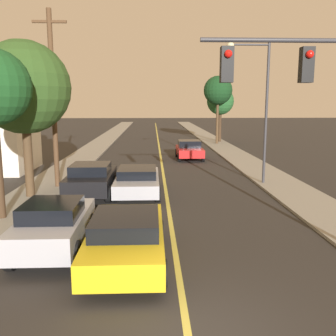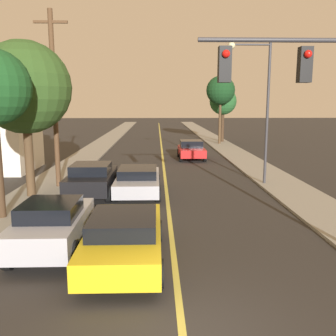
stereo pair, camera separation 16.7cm
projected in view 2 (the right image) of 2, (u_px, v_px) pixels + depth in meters
name	position (u px, v px, depth m)	size (l,w,h in m)	color
road_surface	(161.00, 141.00, 42.21)	(9.64, 80.00, 0.01)	#2D2B28
sidewalk_left	(107.00, 141.00, 42.02)	(2.50, 80.00, 0.12)	gray
sidewalk_right	(214.00, 140.00, 42.38)	(2.50, 80.00, 0.12)	gray
car_near_lane_front	(124.00, 236.00, 10.03)	(2.07, 4.71, 1.36)	gold
car_near_lane_second	(138.00, 180.00, 17.54)	(2.09, 4.69, 1.30)	#A5A8B2
car_outer_lane_front	(52.00, 225.00, 10.73)	(1.87, 3.84, 1.51)	#A5A8B2
car_outer_lane_second	(92.00, 179.00, 17.29)	(2.05, 4.17, 1.51)	black
car_far_oncoming	(191.00, 150.00, 28.45)	(1.99, 3.87, 1.43)	red
traffic_signal_mast	(315.00, 98.00, 9.79)	(4.71, 0.42, 5.96)	#333338
streetlamp_right	(258.00, 94.00, 18.80)	(2.18, 0.36, 7.11)	#333338
utility_pole_left	(54.00, 97.00, 18.11)	(1.60, 0.24, 8.48)	#513823
tree_left_far	(25.00, 88.00, 16.11)	(3.99, 3.99, 6.79)	#4C3823
tree_right_near	(223.00, 102.00, 39.60)	(2.86, 2.86, 5.72)	#3D2B1C
tree_right_far	(221.00, 91.00, 37.50)	(2.88, 2.88, 6.80)	#4C3823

